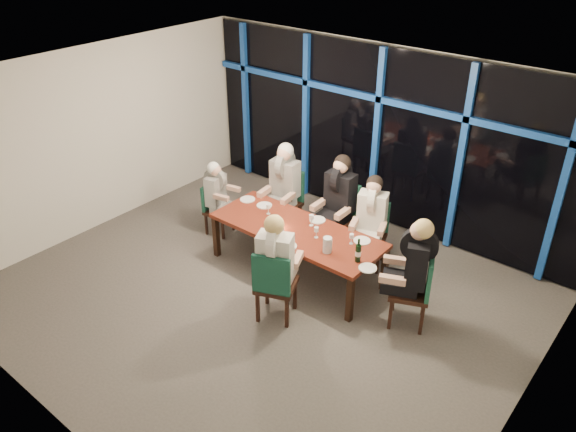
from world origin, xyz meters
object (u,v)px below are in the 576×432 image
at_px(diner_far_right, 372,209).
at_px(diner_near_mid, 276,251).
at_px(diner_end_left, 217,188).
at_px(wine_bottle, 358,253).
at_px(diner_end_right, 414,258).
at_px(chair_end_left, 215,206).
at_px(diner_far_left, 284,177).
at_px(dining_table, 297,233).
at_px(chair_far_left, 287,198).
at_px(diner_far_mid, 339,190).
at_px(water_pitcher, 327,245).
at_px(chair_end_right, 418,286).
at_px(chair_far_right, 371,230).
at_px(chair_near_mid, 274,283).
at_px(chair_far_mid, 341,212).

xyz_separation_m(diner_far_right, diner_near_mid, (-0.31, -1.81, 0.06)).
height_order(diner_far_right, diner_end_left, diner_far_right).
bearing_deg(wine_bottle, diner_end_right, 13.17).
bearing_deg(chair_end_left, diner_far_left, -63.63).
bearing_deg(dining_table, wine_bottle, -7.39).
xyz_separation_m(chair_far_left, diner_far_mid, (0.97, 0.07, 0.43)).
height_order(chair_end_left, water_pitcher, water_pitcher).
bearing_deg(chair_end_right, diner_far_right, -146.74).
height_order(chair_far_right, diner_far_right, diner_far_right).
bearing_deg(diner_near_mid, chair_far_right, -121.37).
xyz_separation_m(chair_end_left, diner_near_mid, (2.20, -1.03, 0.54)).
bearing_deg(chair_near_mid, wine_bottle, -150.00).
distance_m(chair_far_right, diner_far_mid, 0.78).
distance_m(wine_bottle, water_pitcher, 0.45).
distance_m(dining_table, chair_end_left, 1.79).
bearing_deg(chair_far_left, chair_end_left, -144.79).
bearing_deg(chair_near_mid, chair_far_mid, -102.52).
xyz_separation_m(chair_end_left, diner_far_left, (0.89, 0.71, 0.54)).
xyz_separation_m(chair_far_mid, diner_far_right, (0.66, -0.19, 0.36)).
bearing_deg(diner_far_left, diner_far_mid, 2.45).
bearing_deg(chair_end_right, chair_end_left, -113.74).
xyz_separation_m(chair_end_left, diner_far_right, (2.51, 0.77, 0.48)).
bearing_deg(dining_table, water_pitcher, -17.39).
relative_size(chair_end_right, wine_bottle, 3.14).
distance_m(chair_near_mid, wine_bottle, 1.16).
bearing_deg(chair_far_left, diner_end_right, -24.42).
distance_m(diner_far_left, diner_near_mid, 2.18).
bearing_deg(chair_end_left, water_pitcher, -108.91).
bearing_deg(diner_end_right, chair_far_mid, -143.34).
height_order(chair_far_mid, diner_near_mid, diner_near_mid).
xyz_separation_m(chair_far_mid, wine_bottle, (1.06, -1.18, 0.28)).
bearing_deg(wine_bottle, diner_near_mid, -131.16).
bearing_deg(diner_end_left, diner_far_right, -84.98).
bearing_deg(water_pitcher, diner_far_right, 85.70).
xyz_separation_m(chair_end_left, chair_near_mid, (2.24, -1.12, 0.12)).
xyz_separation_m(dining_table, chair_end_right, (1.93, 0.06, -0.08)).
bearing_deg(chair_far_mid, chair_far_right, -11.58).
bearing_deg(chair_far_right, dining_table, -146.28).
distance_m(chair_far_mid, chair_far_right, 0.64).
relative_size(chair_near_mid, water_pitcher, 4.81).
relative_size(diner_near_mid, water_pitcher, 4.69).
relative_size(chair_near_mid, diner_far_mid, 1.02).
relative_size(diner_far_right, diner_end_right, 0.94).
height_order(dining_table, chair_far_mid, chair_far_mid).
height_order(diner_far_left, diner_near_mid, diner_near_mid).
distance_m(dining_table, chair_far_right, 1.17).
relative_size(dining_table, diner_near_mid, 2.48).
height_order(dining_table, chair_end_left, chair_end_left).
bearing_deg(diner_far_left, diner_end_right, -22.75).
height_order(chair_near_mid, diner_far_left, diner_far_left).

